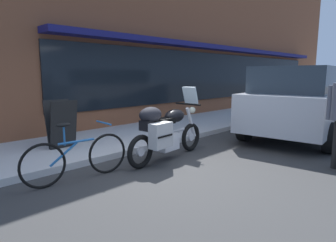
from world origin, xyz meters
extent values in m
plane|color=#323232|center=(0.00, 0.00, 0.00)|extent=(80.00, 80.00, 0.00)
cube|color=brown|center=(7.24, 3.90, 3.74)|extent=(22.49, 0.35, 7.47)
cube|color=black|center=(7.24, 3.70, 1.55)|extent=(15.74, 0.06, 1.80)
cube|color=navy|center=(7.24, 3.48, 2.65)|extent=(15.74, 0.60, 0.16)
cube|color=#B5B5B5|center=(9.00, 2.49, 0.06)|extent=(30.00, 2.48, 0.12)
torus|color=black|center=(1.19, 0.60, 0.30)|extent=(0.61, 0.14, 0.60)
cylinder|color=silver|center=(1.19, 0.60, 0.30)|extent=(0.16, 0.07, 0.16)
torus|color=black|center=(-0.34, 0.46, 0.30)|extent=(0.61, 0.14, 0.60)
cylinder|color=silver|center=(-0.34, 0.46, 0.30)|extent=(0.16, 0.07, 0.16)
cube|color=silver|center=(0.37, 0.52, 0.35)|extent=(0.47, 0.34, 0.32)
cylinder|color=silver|center=(0.42, 0.53, 0.52)|extent=(1.00, 0.15, 0.06)
ellipsoid|color=black|center=(0.62, 0.54, 0.82)|extent=(0.54, 0.33, 0.26)
cube|color=black|center=(0.20, 0.51, 0.76)|extent=(0.62, 0.29, 0.11)
cube|color=black|center=(-0.13, 0.48, 0.74)|extent=(0.30, 0.24, 0.18)
cylinder|color=silver|center=(1.19, 0.60, 0.62)|extent=(0.35, 0.10, 0.67)
cylinder|color=black|center=(1.07, 0.58, 1.02)|extent=(0.09, 0.62, 0.04)
cube|color=silver|center=(1.15, 0.59, 1.20)|extent=(0.18, 0.33, 0.35)
sphere|color=#EAEACC|center=(1.23, 0.60, 0.88)|extent=(0.14, 0.14, 0.14)
cube|color=#AAAAAA|center=(-0.05, 0.24, 0.58)|extent=(0.46, 0.24, 0.44)
cube|color=black|center=(-0.05, 0.13, 0.58)|extent=(0.37, 0.05, 0.03)
ellipsoid|color=black|center=(-0.08, 0.48, 0.92)|extent=(0.51, 0.36, 0.28)
torus|color=black|center=(-0.88, 0.67, 0.34)|extent=(0.67, 0.10, 0.67)
torus|color=black|center=(-1.91, 0.77, 0.34)|extent=(0.67, 0.10, 0.67)
cylinder|color=#1E5999|center=(-1.39, 0.72, 0.62)|extent=(0.57, 0.09, 0.04)
cylinder|color=#1E5999|center=(-1.60, 0.74, 0.46)|extent=(0.45, 0.08, 0.33)
cylinder|color=#1E5999|center=(-1.58, 0.73, 0.74)|extent=(0.03, 0.03, 0.30)
ellipsoid|color=black|center=(-1.58, 0.73, 0.90)|extent=(0.23, 0.12, 0.06)
cylinder|color=#1E5999|center=(-0.93, 0.67, 0.86)|extent=(0.07, 0.48, 0.03)
cube|color=#9EA3AD|center=(4.48, -0.52, 0.76)|extent=(4.82, 2.34, 0.87)
cube|color=#232D38|center=(4.20, -0.55, 1.50)|extent=(3.32, 1.96, 0.61)
cube|color=#383838|center=(6.74, -0.29, 0.41)|extent=(0.35, 1.87, 0.24)
cylinder|color=black|center=(5.91, 0.56, 0.33)|extent=(0.68, 0.29, 0.66)
cylinder|color=black|center=(2.85, 0.24, 0.33)|extent=(0.68, 0.29, 0.66)
cylinder|color=black|center=(3.04, -1.61, 0.33)|extent=(0.68, 0.29, 0.66)
cylinder|color=#474C5B|center=(2.02, -1.83, 1.15)|extent=(0.10, 0.10, 0.59)
cube|color=black|center=(-0.83, 2.27, 0.62)|extent=(0.55, 0.20, 0.99)
cube|color=black|center=(-0.83, 2.49, 0.62)|extent=(0.55, 0.20, 0.99)
camera|label=1|loc=(-3.53, -3.32, 1.64)|focal=31.19mm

